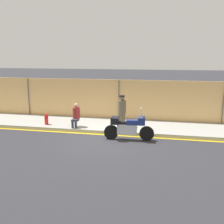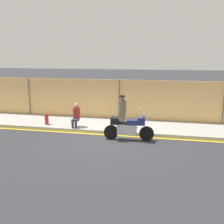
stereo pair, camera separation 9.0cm
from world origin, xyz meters
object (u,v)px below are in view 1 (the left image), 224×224
officer_standing (122,111)px  fire_hydrant (46,119)px  motorcycle (128,127)px  person_seated_on_curb (76,114)px

officer_standing → fire_hydrant: 4.13m
motorcycle → fire_hydrant: bearing=161.1°
motorcycle → officer_standing: officer_standing is taller
officer_standing → person_seated_on_curb: 2.41m
fire_hydrant → person_seated_on_curb: bearing=-4.0°
officer_standing → motorcycle: bearing=-71.5°
motorcycle → person_seated_on_curb: bearing=155.1°
fire_hydrant → officer_standing: bearing=7.5°
motorcycle → fire_hydrant: 4.82m
motorcycle → fire_hydrant: motorcycle is taller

